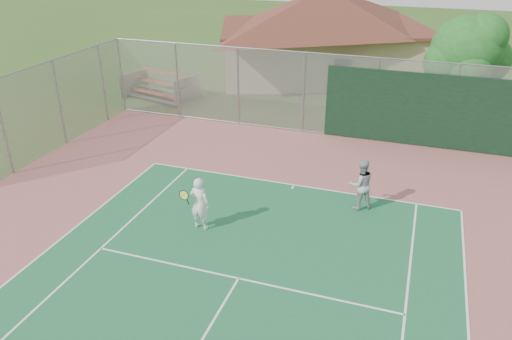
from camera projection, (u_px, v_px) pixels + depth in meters
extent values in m
cylinder|color=gray|center=(121.00, 75.00, 23.93)|extent=(0.08, 0.08, 3.50)
cylinder|color=gray|center=(177.00, 81.00, 23.05)|extent=(0.08, 0.08, 3.50)
cylinder|color=gray|center=(238.00, 87.00, 22.18)|extent=(0.08, 0.08, 3.50)
cylinder|color=gray|center=(304.00, 93.00, 21.30)|extent=(0.08, 0.08, 3.50)
cylinder|color=gray|center=(375.00, 100.00, 20.42)|extent=(0.08, 0.08, 3.50)
cylinder|color=gray|center=(453.00, 108.00, 19.55)|extent=(0.08, 0.08, 3.50)
cylinder|color=gray|center=(329.00, 54.00, 20.25)|extent=(20.00, 0.05, 0.05)
cylinder|color=gray|center=(324.00, 133.00, 21.75)|extent=(20.00, 0.05, 0.05)
cube|color=#999EA0|center=(327.00, 96.00, 21.01)|extent=(20.00, 0.02, 3.50)
cube|color=black|center=(452.00, 113.00, 19.59)|extent=(10.00, 0.04, 3.00)
cylinder|color=gray|center=(103.00, 84.00, 22.65)|extent=(0.08, 0.08, 3.50)
cylinder|color=gray|center=(59.00, 103.00, 20.09)|extent=(0.08, 0.08, 3.50)
cylinder|color=gray|center=(3.00, 128.00, 17.53)|extent=(0.08, 0.08, 3.50)
cube|color=#999EA0|center=(59.00, 103.00, 20.09)|extent=(0.02, 9.00, 3.50)
cube|color=tan|center=(322.00, 52.00, 30.01)|extent=(13.36, 11.11, 2.86)
cube|color=brown|center=(324.00, 27.00, 29.37)|extent=(13.97, 11.72, 0.17)
cube|color=black|center=(342.00, 78.00, 26.37)|extent=(0.86, 0.06, 2.00)
cube|color=#A04024|center=(155.00, 93.00, 25.90)|extent=(3.34, 1.20, 0.06)
cube|color=#B2B5BA|center=(153.00, 99.00, 25.76)|extent=(3.33, 1.17, 0.05)
cube|color=#A04024|center=(160.00, 83.00, 26.26)|extent=(3.34, 1.20, 0.06)
cube|color=#B2B5BA|center=(158.00, 88.00, 26.12)|extent=(3.33, 1.17, 0.05)
cube|color=#A04024|center=(165.00, 73.00, 26.61)|extent=(3.34, 1.20, 0.06)
cube|color=#B2B5BA|center=(163.00, 78.00, 26.47)|extent=(3.33, 1.17, 0.05)
cube|color=#B2B5BA|center=(135.00, 83.00, 26.79)|extent=(0.60, 1.97, 1.24)
cube|color=#B2B5BA|center=(188.00, 89.00, 25.87)|extent=(0.60, 1.97, 1.24)
cylinder|color=#3E2416|center=(458.00, 98.00, 22.10)|extent=(0.34, 0.34, 2.66)
sphere|color=#1B581C|center=(467.00, 51.00, 21.20)|extent=(3.04, 3.04, 3.04)
sphere|color=#1B581C|center=(486.00, 60.00, 21.35)|extent=(2.09, 2.09, 2.09)
sphere|color=#1B581C|center=(446.00, 62.00, 21.30)|extent=(1.90, 1.90, 1.90)
sphere|color=#1B581C|center=(470.00, 69.00, 20.66)|extent=(1.71, 1.71, 1.71)
sphere|color=#1B581C|center=(458.00, 51.00, 22.01)|extent=(1.90, 1.90, 1.90)
sphere|color=#1B581C|center=(485.00, 36.00, 20.58)|extent=(1.90, 1.90, 1.90)
imported|color=white|center=(200.00, 204.00, 14.55)|extent=(0.63, 0.43, 1.66)
imported|color=#A3A5A8|center=(361.00, 185.00, 15.62)|extent=(1.03, 0.96, 1.68)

